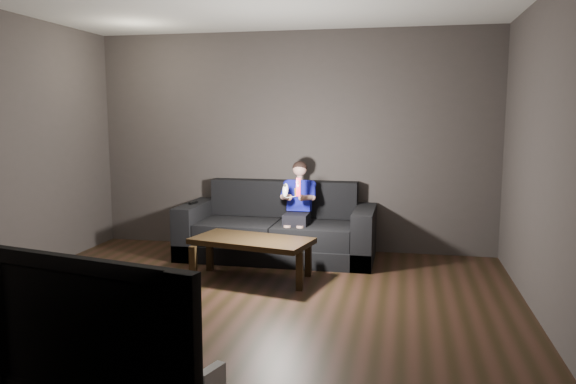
# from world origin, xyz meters

# --- Properties ---
(floor) EXTENTS (5.00, 5.00, 0.00)m
(floor) POSITION_xyz_m (0.00, 0.00, 0.00)
(floor) COLOR black
(floor) RESTS_ON ground
(back_wall) EXTENTS (5.00, 0.04, 2.70)m
(back_wall) POSITION_xyz_m (0.00, 2.50, 1.35)
(back_wall) COLOR #3C3634
(back_wall) RESTS_ON ground
(front_wall) EXTENTS (5.00, 0.04, 2.70)m
(front_wall) POSITION_xyz_m (0.00, -2.50, 1.35)
(front_wall) COLOR #3C3634
(front_wall) RESTS_ON ground
(right_wall) EXTENTS (0.04, 5.00, 2.70)m
(right_wall) POSITION_xyz_m (2.50, 0.00, 1.35)
(right_wall) COLOR #3C3634
(right_wall) RESTS_ON ground
(sofa) EXTENTS (2.27, 0.98, 0.88)m
(sofa) POSITION_xyz_m (-0.07, 2.01, 0.29)
(sofa) COLOR black
(sofa) RESTS_ON floor
(child) EXTENTS (0.41, 0.50, 1.00)m
(child) POSITION_xyz_m (0.19, 1.94, 0.70)
(child) COLOR black
(child) RESTS_ON sofa
(wii_remote_red) EXTENTS (0.06, 0.08, 0.20)m
(wii_remote_red) POSITION_xyz_m (0.26, 1.55, 0.91)
(wii_remote_red) COLOR red
(wii_remote_red) RESTS_ON child
(nunchuk_white) EXTENTS (0.07, 0.10, 0.16)m
(nunchuk_white) POSITION_xyz_m (0.12, 1.56, 0.87)
(nunchuk_white) COLOR silver
(nunchuk_white) RESTS_ON child
(wii_remote_black) EXTENTS (0.06, 0.16, 0.03)m
(wii_remote_black) POSITION_xyz_m (-1.09, 1.93, 0.63)
(wii_remote_black) COLOR black
(wii_remote_black) RESTS_ON sofa
(coffee_table) EXTENTS (1.30, 0.84, 0.43)m
(coffee_table) POSITION_xyz_m (-0.12, 1.04, 0.38)
(coffee_table) COLOR black
(coffee_table) RESTS_ON floor
(tv) EXTENTS (1.16, 0.39, 0.66)m
(tv) POSITION_xyz_m (0.13, -2.27, 0.79)
(tv) COLOR black
(tv) RESTS_ON media_console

